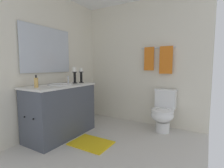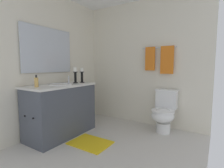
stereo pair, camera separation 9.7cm
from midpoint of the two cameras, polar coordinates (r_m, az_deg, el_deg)
The scene contains 14 objects.
floor at distance 2.60m, azimuth -0.21°, elevation -20.80°, with size 2.49×2.55×0.02m, color beige.
wall_back at distance 3.47m, azimuth 11.19°, elevation 6.88°, with size 2.49×0.04×2.45m, color silver.
wall_left at distance 3.17m, azimuth -19.72°, elevation 6.75°, with size 0.04×2.55×2.45m, color silver.
vanity_cabinet at distance 2.98m, azimuth -15.95°, elevation -8.45°, with size 0.58×1.17×0.86m.
sink_basin at distance 2.91m, azimuth -16.15°, elevation -0.97°, with size 0.40×0.40×0.24m.
mirror at distance 3.12m, azimuth -19.99°, elevation 10.73°, with size 0.02×0.98×0.76m, color silver.
candle_holder_tall at distance 3.19m, azimuth -9.31°, elevation 3.05°, with size 0.09×0.09×0.27m.
candle_holder_short at distance 3.11m, azimuth -11.45°, elevation 3.14°, with size 0.09×0.09×0.29m.
soap_bottle at distance 2.68m, azimuth -23.32°, elevation 0.61°, with size 0.06×0.06×0.18m.
toilet at distance 3.15m, azimuth 18.05°, elevation -9.01°, with size 0.39×0.54×0.75m.
towel_bar at distance 3.32m, azimuth 16.45°, elevation 11.74°, with size 0.02×0.02×0.64m, color silver.
towel_near_vanity at distance 3.34m, azimuth 13.60°, elevation 8.31°, with size 0.19×0.03×0.44m, color orange.
towel_center at distance 3.25m, azimuth 18.97°, elevation 7.71°, with size 0.23×0.03×0.50m, color orange.
bath_mat at distance 2.72m, azimuth -6.29°, elevation -19.21°, with size 0.60×0.44×0.02m, color yellow.
Camera 2 is at (1.29, -1.94, 1.16)m, focal length 26.97 mm.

